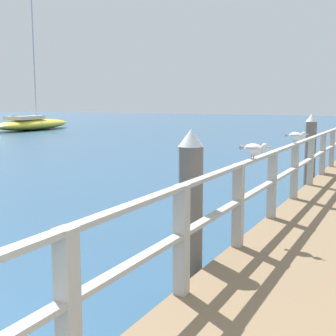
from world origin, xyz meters
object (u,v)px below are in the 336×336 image
object	(u,v)px
dock_piling_far	(310,152)
seagull_background	(296,136)
dock_piling_near	(191,214)
boat_2	(33,124)
seagull_foreground	(254,149)

from	to	relation	value
dock_piling_far	seagull_background	size ratio (longest dim) A/B	4.37
dock_piling_near	boat_2	bearing A→B (deg)	137.13
dock_piling_far	seagull_foreground	bearing A→B (deg)	-86.42
dock_piling_near	dock_piling_far	world-z (taller)	same
dock_piling_near	dock_piling_far	size ratio (longest dim) A/B	1.00
seagull_background	dock_piling_far	bearing A→B (deg)	-149.68
seagull_foreground	seagull_background	xyz separation A→B (m)	(-0.00, 2.56, 0.00)
dock_piling_near	seagull_foreground	world-z (taller)	dock_piling_near
dock_piling_near	dock_piling_far	xyz separation A→B (m)	(0.00, 7.34, 0.00)
dock_piling_far	seagull_background	distance (m)	3.73
dock_piling_far	seagull_foreground	xyz separation A→B (m)	(0.39, -6.21, 0.67)
dock_piling_far	seagull_background	xyz separation A→B (m)	(0.39, -3.64, 0.67)
seagull_background	boat_2	xyz separation A→B (m)	(-25.53, 19.64, -1.17)
dock_piling_far	seagull_foreground	size ratio (longest dim) A/B	4.26
dock_piling_far	seagull_background	bearing A→B (deg)	-83.93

